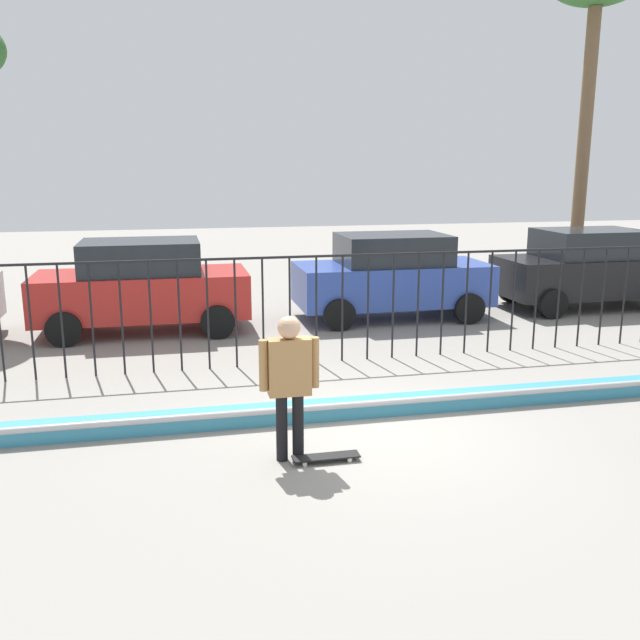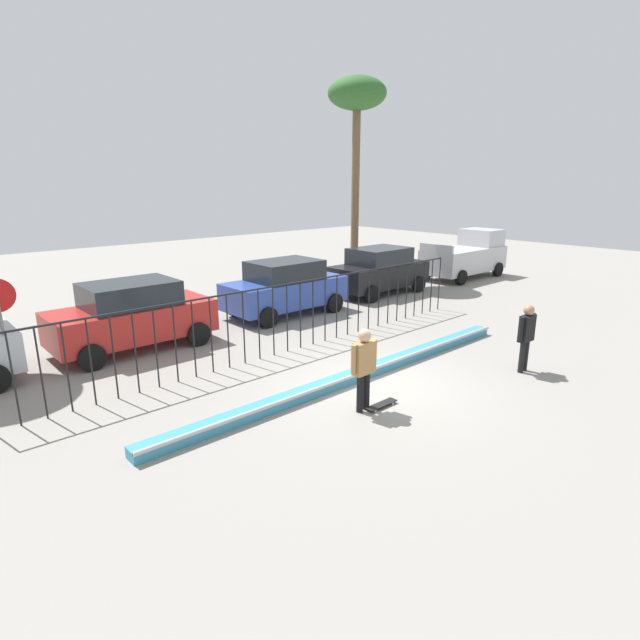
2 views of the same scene
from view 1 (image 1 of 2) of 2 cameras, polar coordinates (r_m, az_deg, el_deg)
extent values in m
plane|color=gray|center=(9.22, 3.93, -8.99)|extent=(60.00, 60.00, 0.00)
cube|color=teal|center=(9.65, 3.07, -7.26)|extent=(11.00, 0.36, 0.22)
cylinder|color=#B2B2B7|center=(9.45, 3.37, -7.00)|extent=(11.00, 0.09, 0.09)
cylinder|color=black|center=(11.88, -22.89, -0.20)|extent=(0.04, 0.04, 1.90)
cylinder|color=black|center=(11.80, -20.67, -0.09)|extent=(0.04, 0.04, 1.90)
cylinder|color=black|center=(11.74, -18.42, 0.02)|extent=(0.04, 0.04, 1.90)
cylinder|color=black|center=(11.70, -16.15, 0.13)|extent=(0.04, 0.04, 1.90)
cylinder|color=black|center=(11.68, -13.87, 0.24)|extent=(0.04, 0.04, 1.90)
cylinder|color=black|center=(11.67, -11.58, 0.35)|extent=(0.04, 0.04, 1.90)
cylinder|color=black|center=(11.69, -9.29, 0.45)|extent=(0.04, 0.04, 1.90)
cylinder|color=black|center=(11.72, -7.02, 0.56)|extent=(0.04, 0.04, 1.90)
cylinder|color=black|center=(11.77, -4.76, 0.67)|extent=(0.04, 0.04, 1.90)
cylinder|color=black|center=(11.84, -2.52, 0.77)|extent=(0.04, 0.04, 1.90)
cylinder|color=black|center=(11.93, -0.31, 0.87)|extent=(0.04, 0.04, 1.90)
cylinder|color=black|center=(12.03, 1.87, 0.97)|extent=(0.04, 0.04, 1.90)
cylinder|color=black|center=(12.15, 4.00, 1.06)|extent=(0.04, 0.04, 1.90)
cylinder|color=black|center=(12.29, 6.09, 1.16)|extent=(0.04, 0.04, 1.90)
cylinder|color=black|center=(12.44, 8.13, 1.24)|extent=(0.04, 0.04, 1.90)
cylinder|color=black|center=(12.61, 10.12, 1.33)|extent=(0.04, 0.04, 1.90)
cylinder|color=black|center=(12.80, 12.05, 1.41)|extent=(0.04, 0.04, 1.90)
cylinder|color=black|center=(12.99, 13.93, 1.48)|extent=(0.04, 0.04, 1.90)
cylinder|color=black|center=(13.21, 15.74, 1.56)|extent=(0.04, 0.04, 1.90)
cylinder|color=black|center=(13.43, 17.50, 1.62)|extent=(0.04, 0.04, 1.90)
cylinder|color=black|center=(13.67, 19.20, 1.69)|extent=(0.04, 0.04, 1.90)
cylinder|color=black|center=(13.92, 20.84, 1.75)|extent=(0.04, 0.04, 1.90)
cylinder|color=black|center=(14.18, 22.43, 1.81)|extent=(0.04, 0.04, 1.90)
cylinder|color=black|center=(14.45, 23.95, 1.86)|extent=(0.04, 0.04, 1.90)
cube|color=black|center=(11.77, -0.31, 5.31)|extent=(14.00, 0.04, 0.04)
cylinder|color=black|center=(8.14, -3.19, -8.92)|extent=(0.14, 0.14, 0.81)
cylinder|color=black|center=(8.17, -1.84, -8.83)|extent=(0.14, 0.14, 0.81)
cube|color=#A87A47|center=(7.92, -2.56, -3.90)|extent=(0.49, 0.21, 0.67)
sphere|color=tan|center=(7.79, -2.60, -0.62)|extent=(0.26, 0.26, 0.26)
cylinder|color=#A87A47|center=(7.86, -4.72, -3.78)|extent=(0.11, 0.11, 0.60)
cylinder|color=#A87A47|center=(7.96, -0.44, -3.53)|extent=(0.11, 0.11, 0.60)
cube|color=black|center=(8.22, 0.50, -11.26)|extent=(0.80, 0.20, 0.02)
cylinder|color=silver|center=(8.36, 2.22, -11.11)|extent=(0.05, 0.03, 0.05)
cylinder|color=silver|center=(8.23, 2.49, -11.52)|extent=(0.05, 0.03, 0.05)
cylinder|color=silver|center=(8.25, -1.48, -11.44)|extent=(0.05, 0.03, 0.05)
cylinder|color=silver|center=(8.12, -1.28, -11.87)|extent=(0.05, 0.03, 0.05)
cube|color=#B2231E|center=(14.70, -14.51, 2.10)|extent=(4.30, 1.90, 0.90)
cube|color=#1E2328|center=(14.59, -14.68, 5.11)|extent=(2.37, 1.71, 0.66)
cylinder|color=black|center=(15.73, -8.99, 1.36)|extent=(0.68, 0.22, 0.68)
cylinder|color=black|center=(13.88, -8.49, -0.15)|extent=(0.68, 0.22, 0.68)
cylinder|color=black|center=(15.84, -19.60, 0.85)|extent=(0.68, 0.22, 0.68)
cylinder|color=black|center=(14.00, -20.51, -0.72)|extent=(0.68, 0.22, 0.68)
cube|color=#2D479E|center=(15.61, 5.99, 3.04)|extent=(4.30, 1.90, 0.90)
cube|color=#1E2328|center=(15.49, 6.06, 5.88)|extent=(2.37, 1.71, 0.66)
cylinder|color=black|center=(17.06, 9.62, 2.23)|extent=(0.68, 0.22, 0.68)
cylinder|color=black|center=(15.35, 12.26, 0.94)|extent=(0.68, 0.22, 0.68)
cylinder|color=black|center=(16.21, -0.02, 1.85)|extent=(0.68, 0.22, 0.68)
cylinder|color=black|center=(14.39, 1.60, 0.45)|extent=(0.68, 0.22, 0.68)
cube|color=black|center=(17.87, 21.31, 3.47)|extent=(4.30, 1.90, 0.90)
cube|color=#1E2328|center=(17.77, 21.52, 5.95)|extent=(2.37, 1.71, 0.66)
cylinder|color=black|center=(19.54, 23.26, 2.69)|extent=(0.68, 0.22, 0.68)
cylinder|color=black|center=(18.00, 15.65, 2.47)|extent=(0.68, 0.22, 0.68)
cylinder|color=black|center=(16.38, 18.74, 1.28)|extent=(0.68, 0.22, 0.68)
cylinder|color=brown|center=(20.88, 21.01, 12.89)|extent=(0.36, 0.36, 7.51)
camera|label=2|loc=(5.88, -94.26, 10.42)|focal=28.19mm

